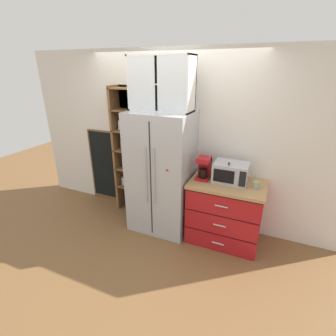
{
  "coord_description": "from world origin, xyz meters",
  "views": [
    {
      "loc": [
        1.38,
        -2.96,
        2.29
      ],
      "look_at": [
        0.1,
        0.01,
        0.97
      ],
      "focal_mm": 26.31,
      "sensor_mm": 36.0,
      "label": 1
    }
  ],
  "objects_px": {
    "microwave": "(231,172)",
    "mug_sage": "(256,185)",
    "refrigerator": "(162,173)",
    "coffee_maker": "(204,168)",
    "bottle_amber": "(228,175)",
    "chalkboard_menu": "(105,167)"
  },
  "relations": [
    {
      "from": "coffee_maker",
      "to": "mug_sage",
      "type": "relative_size",
      "value": 2.9
    },
    {
      "from": "coffee_maker",
      "to": "mug_sage",
      "type": "height_order",
      "value": "coffee_maker"
    },
    {
      "from": "chalkboard_menu",
      "to": "mug_sage",
      "type": "bearing_deg",
      "value": -7.44
    },
    {
      "from": "mug_sage",
      "to": "bottle_amber",
      "type": "distance_m",
      "value": 0.36
    },
    {
      "from": "refrigerator",
      "to": "chalkboard_menu",
      "type": "relative_size",
      "value": 1.35
    },
    {
      "from": "refrigerator",
      "to": "coffee_maker",
      "type": "bearing_deg",
      "value": 3.3
    },
    {
      "from": "refrigerator",
      "to": "bottle_amber",
      "type": "relative_size",
      "value": 5.91
    },
    {
      "from": "mug_sage",
      "to": "bottle_amber",
      "type": "height_order",
      "value": "bottle_amber"
    },
    {
      "from": "refrigerator",
      "to": "chalkboard_menu",
      "type": "height_order",
      "value": "refrigerator"
    },
    {
      "from": "bottle_amber",
      "to": "chalkboard_menu",
      "type": "bearing_deg",
      "value": 171.18
    },
    {
      "from": "refrigerator",
      "to": "mug_sage",
      "type": "relative_size",
      "value": 16.46
    },
    {
      "from": "coffee_maker",
      "to": "refrigerator",
      "type": "bearing_deg",
      "value": -176.7
    },
    {
      "from": "coffee_maker",
      "to": "chalkboard_menu",
      "type": "relative_size",
      "value": 0.24
    },
    {
      "from": "microwave",
      "to": "chalkboard_menu",
      "type": "distance_m",
      "value": 2.26
    },
    {
      "from": "microwave",
      "to": "refrigerator",
      "type": "bearing_deg",
      "value": -175.41
    },
    {
      "from": "coffee_maker",
      "to": "microwave",
      "type": "bearing_deg",
      "value": 6.84
    },
    {
      "from": "microwave",
      "to": "mug_sage",
      "type": "distance_m",
      "value": 0.35
    },
    {
      "from": "microwave",
      "to": "coffee_maker",
      "type": "relative_size",
      "value": 1.42
    },
    {
      "from": "coffee_maker",
      "to": "mug_sage",
      "type": "xyz_separation_m",
      "value": [
        0.68,
        -0.05,
        -0.11
      ]
    },
    {
      "from": "bottle_amber",
      "to": "refrigerator",
      "type": "bearing_deg",
      "value": 178.77
    },
    {
      "from": "coffee_maker",
      "to": "bottle_amber",
      "type": "height_order",
      "value": "coffee_maker"
    },
    {
      "from": "coffee_maker",
      "to": "bottle_amber",
      "type": "bearing_deg",
      "value": -9.47
    }
  ]
}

